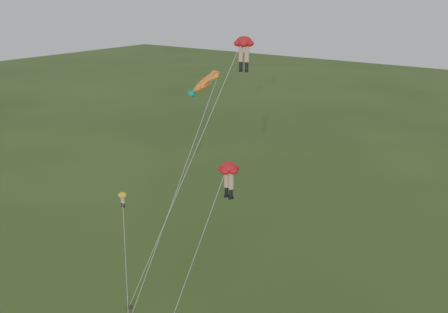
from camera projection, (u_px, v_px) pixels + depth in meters
The scene contains 5 objects.
ground at pixel (163, 312), 40.33m from camera, with size 300.00×300.00×0.00m, color #294518.
legs_kite_red_high at pixel (242, 48), 37.56m from camera, with size 6.44×9.39×21.43m.
legs_kite_red_mid at pixel (228, 172), 35.04m from camera, with size 3.14×6.50×13.28m.
legs_kite_yellow at pixel (123, 204), 42.86m from camera, with size 5.42×5.19×8.12m.
fish_kite at pixel (206, 83), 43.26m from camera, with size 2.90×13.95×18.31m.
Camera 1 is at (24.17, -24.76, 24.73)m, focal length 40.00 mm.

